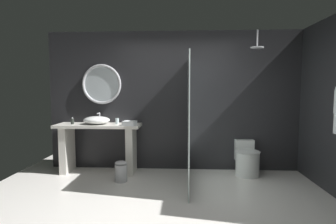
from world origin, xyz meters
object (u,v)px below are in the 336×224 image
object	(u,v)px
toilet	(247,160)
tumbler_cup	(117,121)
soap_dispenser	(72,121)
waste_bin	(121,171)
rain_shower_head	(257,46)
round_wall_mirror	(102,84)
vessel_sink	(97,120)
folded_hand_towel	(130,123)

from	to	relation	value
toilet	tumbler_cup	bearing A→B (deg)	178.92
soap_dispenser	waste_bin	distance (m)	1.33
rain_shower_head	tumbler_cup	bearing A→B (deg)	173.72
tumbler_cup	round_wall_mirror	distance (m)	0.77
round_wall_mirror	toilet	bearing A→B (deg)	-4.90
soap_dispenser	toilet	world-z (taller)	soap_dispenser
vessel_sink	round_wall_mirror	distance (m)	0.70
vessel_sink	rain_shower_head	xyz separation A→B (m)	(2.77, -0.20, 1.27)
soap_dispenser	round_wall_mirror	xyz separation A→B (m)	(0.47, 0.27, 0.67)
soap_dispenser	waste_bin	size ratio (longest dim) A/B	0.36
folded_hand_towel	tumbler_cup	bearing A→B (deg)	141.98
soap_dispenser	folded_hand_towel	bearing A→B (deg)	-7.01
vessel_sink	rain_shower_head	size ratio (longest dim) A/B	1.60
vessel_sink	tumbler_cup	world-z (taller)	vessel_sink
waste_bin	toilet	bearing A→B (deg)	12.64
tumbler_cup	waste_bin	distance (m)	0.95
round_wall_mirror	waste_bin	bearing A→B (deg)	-54.34
vessel_sink	waste_bin	bearing A→B (deg)	-40.52
vessel_sink	soap_dispenser	bearing A→B (deg)	-178.44
round_wall_mirror	toilet	distance (m)	3.01
tumbler_cup	rain_shower_head	bearing A→B (deg)	-6.28
vessel_sink	toilet	size ratio (longest dim) A/B	0.79
soap_dispenser	vessel_sink	bearing A→B (deg)	1.56
waste_bin	vessel_sink	bearing A→B (deg)	139.48
soap_dispenser	toilet	bearing A→B (deg)	0.65
toilet	waste_bin	xyz separation A→B (m)	(-2.17, -0.49, -0.09)
round_wall_mirror	rain_shower_head	distance (m)	2.85
tumbler_cup	waste_bin	xyz separation A→B (m)	(0.18, -0.53, -0.77)
soap_dispenser	waste_bin	xyz separation A→B (m)	(0.99, -0.45, -0.77)
waste_bin	rain_shower_head	bearing A→B (deg)	6.75
tumbler_cup	rain_shower_head	xyz separation A→B (m)	(2.41, -0.27, 1.29)
waste_bin	folded_hand_towel	bearing A→B (deg)	73.92
vessel_sink	rain_shower_head	distance (m)	3.06
folded_hand_towel	waste_bin	bearing A→B (deg)	-106.08
round_wall_mirror	tumbler_cup	bearing A→B (deg)	-29.11
tumbler_cup	waste_bin	bearing A→B (deg)	-71.17
rain_shower_head	folded_hand_towel	size ratio (longest dim) A/B	1.38
round_wall_mirror	soap_dispenser	bearing A→B (deg)	-150.70
tumbler_cup	vessel_sink	bearing A→B (deg)	-169.27
waste_bin	folded_hand_towel	world-z (taller)	folded_hand_towel
folded_hand_towel	vessel_sink	bearing A→B (deg)	167.10
vessel_sink	tumbler_cup	size ratio (longest dim) A/B	4.58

